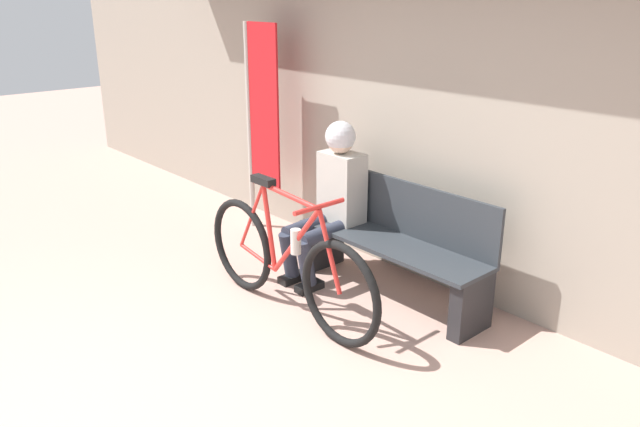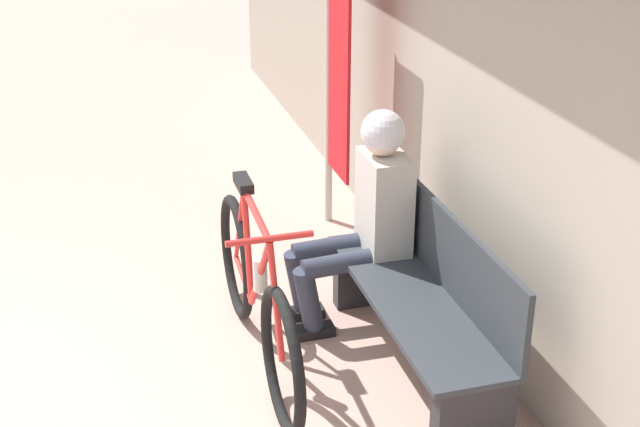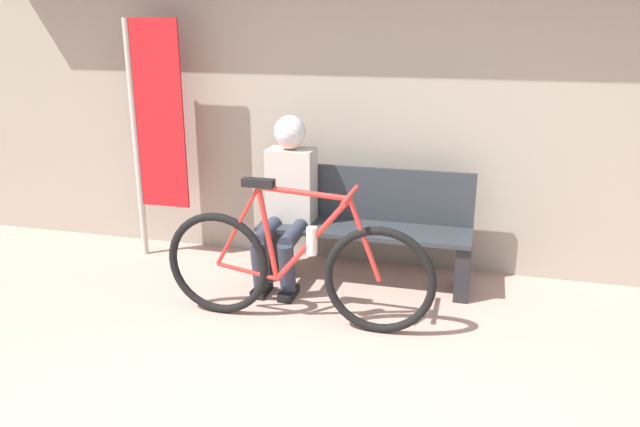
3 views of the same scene
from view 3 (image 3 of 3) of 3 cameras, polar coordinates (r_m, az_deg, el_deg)
The scene contains 5 objects.
storefront_wall at distance 4.71m, azimuth 6.98°, elevation 14.79°, with size 12.00×0.56×3.20m.
park_bench_near at distance 4.57m, azimuth 4.15°, elevation -1.64°, with size 1.53×0.42×0.83m.
bicycle at distance 3.93m, azimuth -2.22°, elevation -4.96°, with size 1.76×0.40×0.94m.
person_seated at distance 4.50m, azimuth -2.99°, elevation 2.19°, with size 0.34×0.64×1.21m.
banner_pole at distance 5.04m, azimuth -15.05°, elevation 7.95°, with size 0.45×0.05×1.87m.
Camera 3 is at (0.67, -2.11, 1.88)m, focal length 35.00 mm.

